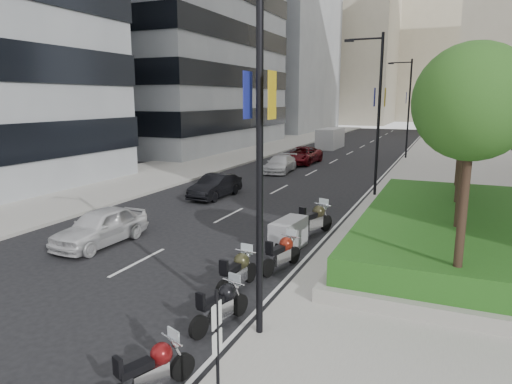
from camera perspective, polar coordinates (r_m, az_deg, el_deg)
The scene contains 29 objects.
ground at distance 12.72m, azimuth -20.31°, elevation -14.94°, with size 160.00×160.00×0.00m, color black.
sidewalk_right at distance 38.49m, azimuth 24.32°, elevation 2.42°, with size 10.00×100.00×0.15m, color #9E9B93.
sidewalk_left at distance 43.41m, azimuth -4.59°, elevation 4.35°, with size 8.00×100.00×0.15m, color #9E9B93.
lane_edge at distance 38.74m, azimuth 16.46°, elevation 2.93°, with size 0.12×100.00×0.01m, color silver.
lane_centre at distance 39.67m, azimuth 8.99°, elevation 3.46°, with size 0.12×100.00×0.01m, color silver.
building_grey_far at distance 84.96m, azimuth 0.91°, elevation 18.01°, with size 22.00×26.00×30.00m, color gray.
building_cream_left at distance 111.79m, azimuth 10.05°, elevation 17.33°, with size 26.00×24.00×34.00m, color #B7AD93.
building_cream_centre at distance 128.94m, azimuth 21.33°, elevation 16.85°, with size 30.00×24.00×38.00m, color #B7AD93.
planter at distance 18.91m, azimuth 28.12°, elevation -5.71°, with size 10.00×14.00×0.40m, color gray.
hedge at distance 18.75m, azimuth 28.29°, elevation -3.95°, with size 9.40×13.40×0.80m, color #234915.
tree_0 at distance 12.09m, azimuth 25.48°, elevation 10.00°, with size 2.80×2.80×6.30m.
tree_1 at distance 16.09m, azimuth 25.02°, elevation 10.16°, with size 2.80×2.80×6.30m.
tree_2 at distance 20.09m, azimuth 24.75°, elevation 10.26°, with size 2.80×2.80×6.30m.
tree_3 at distance 24.09m, azimuth 24.57°, elevation 10.33°, with size 2.80×2.80×6.30m.
lamp_post_0 at distance 9.93m, azimuth -0.37°, elevation 8.92°, with size 2.34×0.45×9.00m.
lamp_post_1 at distance 26.39m, azimuth 14.81°, elevation 10.22°, with size 2.34×0.45×9.00m.
lamp_post_2 at distance 44.27m, azimuth 18.39°, elevation 10.43°, with size 2.34×0.45×9.00m.
parking_sign at distance 8.04m, azimuth -4.85°, elevation -18.90°, with size 0.06×0.32×2.50m.
motorcycle_1 at distance 9.40m, azimuth -12.82°, elevation -20.84°, with size 0.91×1.90×0.99m.
motorcycle_2 at distance 11.57m, azimuth -4.39°, elevation -13.93°, with size 0.78×2.03×1.03m.
motorcycle_3 at distance 13.48m, azimuth -2.31°, elevation -9.95°, with size 0.73×2.18×1.08m.
motorcycle_4 at distance 15.08m, azimuth 3.29°, elevation -7.63°, with size 0.79×2.10×1.06m.
motorcycle_5 at distance 17.01m, azimuth 4.10°, elevation -5.37°, with size 0.96×2.01×1.15m.
motorcycle_6 at distance 18.90m, azimuth 7.35°, elevation -3.45°, with size 1.07×2.35×1.22m.
car_a at distance 18.56m, azimuth -18.87°, elevation -4.11°, with size 1.66×4.13×1.41m, color silver.
car_b at distance 25.95m, azimuth -5.12°, elevation 0.74°, with size 1.39×3.99×1.31m, color black.
car_c at distance 34.89m, azimuth 3.03°, elevation 3.53°, with size 1.79×4.41×1.28m, color silver.
car_d at distance 39.67m, azimuth 5.77°, elevation 4.59°, with size 2.39×5.19×1.44m, color #590A10.
delivery_van at distance 52.29m, azimuth 9.21°, elevation 6.53°, with size 2.11×5.33×2.23m.
Camera 1 is at (8.11, -8.09, 5.53)m, focal length 32.00 mm.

